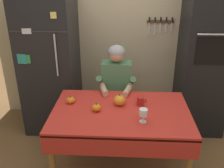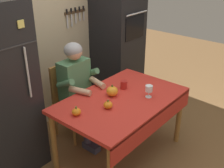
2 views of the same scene
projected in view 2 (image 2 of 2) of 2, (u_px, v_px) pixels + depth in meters
The scene contains 11 objects.
ground_plane at pixel (127, 157), 3.26m from camera, with size 10.00×10.00×0.00m, color brown.
back_wall_assembly at pixel (46, 27), 3.51m from camera, with size 3.70×0.13×2.60m.
wall_oven at pixel (118, 34), 4.10m from camera, with size 0.60×0.64×2.10m.
dining_table at pixel (123, 106), 3.02m from camera, with size 1.40×0.90×0.74m.
chair_behind_person at pixel (69, 97), 3.49m from camera, with size 0.40×0.40×0.93m.
seated_person at pixel (79, 85), 3.28m from camera, with size 0.47×0.55×1.25m.
coffee_mug at pixel (124, 85), 3.18m from camera, with size 0.11×0.08×0.09m.
wine_glass at pixel (149, 89), 2.98m from camera, with size 0.08×0.08×0.14m.
pumpkin_large at pixel (108, 105), 2.79m from camera, with size 0.09×0.09×0.10m.
pumpkin_medium at pixel (76, 112), 2.67m from camera, with size 0.09×0.09×0.09m.
pumpkin_small at pixel (112, 91), 3.02m from camera, with size 0.13×0.13×0.13m.
Camera 2 is at (-2.07, -1.52, 2.18)m, focal length 44.93 mm.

